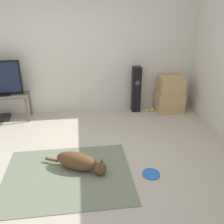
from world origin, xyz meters
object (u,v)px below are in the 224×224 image
at_px(tennis_ball_near_speaker, 146,110).
at_px(game_console, 2,118).
at_px(floor_speaker, 136,89).
at_px(frisbee, 151,174).
at_px(tv_stand, 5,98).
at_px(tv, 1,79).
at_px(cardboard_box_upper, 171,85).
at_px(cardboard_box_lower, 169,102).
at_px(dog, 80,162).
at_px(tennis_ball_by_boxes, 152,110).

relative_size(tennis_ball_near_speaker, game_console, 0.20).
xyz_separation_m(floor_speaker, tennis_ball_near_speaker, (0.23, -0.10, -0.48)).
distance_m(frisbee, game_console, 3.44).
height_order(tv_stand, game_console, tv_stand).
xyz_separation_m(tv_stand, game_console, (-0.14, 0.01, -0.43)).
bearing_deg(tv, tv_stand, -90.00).
bearing_deg(frisbee, tv_stand, 138.57).
bearing_deg(cardboard_box_upper, tennis_ball_near_speaker, 179.08).
bearing_deg(cardboard_box_lower, dog, -136.63).
distance_m(tv, tennis_ball_near_speaker, 3.12).
bearing_deg(cardboard_box_upper, tennis_ball_by_boxes, 173.80).
xyz_separation_m(tv, tennis_ball_by_boxes, (3.15, 0.02, -0.86)).
relative_size(cardboard_box_upper, tennis_ball_near_speaker, 8.06).
height_order(dog, floor_speaker, floor_speaker).
bearing_deg(cardboard_box_upper, tv, 179.60).
height_order(dog, cardboard_box_upper, cardboard_box_upper).
xyz_separation_m(cardboard_box_upper, floor_speaker, (-0.76, 0.11, -0.11)).
bearing_deg(tennis_ball_by_boxes, cardboard_box_lower, -7.47).
bearing_deg(dog, tennis_ball_near_speaker, 51.90).
bearing_deg(tv_stand, frisbee, -41.43).
xyz_separation_m(cardboard_box_lower, floor_speaker, (-0.75, 0.12, 0.29)).
relative_size(cardboard_box_lower, floor_speaker, 0.58).
xyz_separation_m(dog, cardboard_box_lower, (2.04, 1.92, 0.08)).
relative_size(dog, tennis_ball_near_speaker, 13.82).
xyz_separation_m(frisbee, tv, (-2.50, 2.21, 0.88)).
height_order(floor_speaker, tennis_ball_near_speaker, floor_speaker).
relative_size(cardboard_box_upper, tv_stand, 0.55).
bearing_deg(game_console, frisbee, -40.07).
height_order(dog, frisbee, dog).
xyz_separation_m(tv_stand, tv, (-0.00, 0.00, 0.42)).
height_order(dog, tennis_ball_near_speaker, dog).
bearing_deg(dog, tennis_ball_by_boxes, 49.75).
xyz_separation_m(cardboard_box_upper, tennis_ball_by_boxes, (-0.38, 0.04, -0.59)).
distance_m(tv, game_console, 0.87).
height_order(dog, tv, tv).
bearing_deg(game_console, dog, -50.54).
xyz_separation_m(cardboard_box_lower, tennis_ball_near_speaker, (-0.52, 0.02, -0.18)).
bearing_deg(frisbee, tennis_ball_by_boxes, 73.56).
xyz_separation_m(frisbee, tv_stand, (-2.50, 2.20, 0.46)).
bearing_deg(cardboard_box_lower, tv, 179.48).
relative_size(cardboard_box_lower, tennis_ball_near_speaker, 8.97).
xyz_separation_m(tennis_ball_by_boxes, game_console, (-3.29, -0.01, 0.00)).
bearing_deg(tennis_ball_by_boxes, dog, -130.25).
xyz_separation_m(cardboard_box_upper, tv, (-3.53, 0.02, 0.27)).
height_order(floor_speaker, tennis_ball_by_boxes, floor_speaker).
relative_size(cardboard_box_lower, cardboard_box_upper, 1.11).
relative_size(tv_stand, tv, 1.23).
distance_m(dog, cardboard_box_upper, 2.85).
bearing_deg(floor_speaker, frisbee, -96.90).
distance_m(tv_stand, tv, 0.42).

